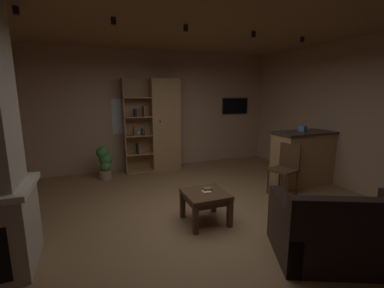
{
  "coord_description": "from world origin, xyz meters",
  "views": [
    {
      "loc": [
        -1.45,
        -3.28,
        1.81
      ],
      "look_at": [
        0.0,
        0.4,
        1.05
      ],
      "focal_mm": 24.25,
      "sensor_mm": 36.0,
      "label": 1
    }
  ],
  "objects_px": {
    "potted_floor_plant": "(105,161)",
    "tissue_box": "(303,128)",
    "kitchen_bar_counter": "(308,157)",
    "leather_couch": "(346,234)",
    "wall_mounted_tv": "(235,106)",
    "table_book_0": "(207,192)",
    "bookshelf_cabinet": "(161,125)",
    "coffee_table": "(205,199)",
    "dining_chair": "(286,165)",
    "table_book_1": "(207,189)"
  },
  "relations": [
    {
      "from": "potted_floor_plant",
      "to": "tissue_box",
      "type": "bearing_deg",
      "value": -25.15
    },
    {
      "from": "kitchen_bar_counter",
      "to": "leather_couch",
      "type": "bearing_deg",
      "value": -126.27
    },
    {
      "from": "wall_mounted_tv",
      "to": "table_book_0",
      "type": "bearing_deg",
      "value": -126.22
    },
    {
      "from": "bookshelf_cabinet",
      "to": "coffee_table",
      "type": "relative_size",
      "value": 3.66
    },
    {
      "from": "tissue_box",
      "to": "dining_chair",
      "type": "height_order",
      "value": "tissue_box"
    },
    {
      "from": "kitchen_bar_counter",
      "to": "table_book_0",
      "type": "height_order",
      "value": "kitchen_bar_counter"
    },
    {
      "from": "coffee_table",
      "to": "leather_couch",
      "type": "bearing_deg",
      "value": -51.01
    },
    {
      "from": "bookshelf_cabinet",
      "to": "table_book_0",
      "type": "height_order",
      "value": "bookshelf_cabinet"
    },
    {
      "from": "kitchen_bar_counter",
      "to": "table_book_1",
      "type": "xyz_separation_m",
      "value": [
        -2.61,
        -0.76,
        -0.06
      ]
    },
    {
      "from": "bookshelf_cabinet",
      "to": "coffee_table",
      "type": "bearing_deg",
      "value": -92.76
    },
    {
      "from": "bookshelf_cabinet",
      "to": "table_book_0",
      "type": "bearing_deg",
      "value": -92.55
    },
    {
      "from": "table_book_1",
      "to": "kitchen_bar_counter",
      "type": "bearing_deg",
      "value": 16.23
    },
    {
      "from": "dining_chair",
      "to": "wall_mounted_tv",
      "type": "relative_size",
      "value": 1.21
    },
    {
      "from": "dining_chair",
      "to": "wall_mounted_tv",
      "type": "xyz_separation_m",
      "value": [
        0.46,
        2.61,
        0.96
      ]
    },
    {
      "from": "leather_couch",
      "to": "coffee_table",
      "type": "height_order",
      "value": "leather_couch"
    },
    {
      "from": "leather_couch",
      "to": "wall_mounted_tv",
      "type": "xyz_separation_m",
      "value": [
        1.19,
        4.44,
        1.19
      ]
    },
    {
      "from": "bookshelf_cabinet",
      "to": "leather_couch",
      "type": "relative_size",
      "value": 1.27
    },
    {
      "from": "bookshelf_cabinet",
      "to": "dining_chair",
      "type": "bearing_deg",
      "value": -54.9
    },
    {
      "from": "table_book_0",
      "to": "bookshelf_cabinet",
      "type": "bearing_deg",
      "value": 87.45
    },
    {
      "from": "coffee_table",
      "to": "dining_chair",
      "type": "bearing_deg",
      "value": 14.53
    },
    {
      "from": "tissue_box",
      "to": "table_book_0",
      "type": "relative_size",
      "value": 1.03
    },
    {
      "from": "kitchen_bar_counter",
      "to": "dining_chair",
      "type": "height_order",
      "value": "kitchen_bar_counter"
    },
    {
      "from": "tissue_box",
      "to": "coffee_table",
      "type": "xyz_separation_m",
      "value": [
        -2.52,
        -0.84,
        -0.78
      ]
    },
    {
      "from": "table_book_0",
      "to": "kitchen_bar_counter",
      "type": "bearing_deg",
      "value": 16.81
    },
    {
      "from": "tissue_box",
      "to": "table_book_0",
      "type": "height_order",
      "value": "tissue_box"
    },
    {
      "from": "table_book_1",
      "to": "wall_mounted_tv",
      "type": "relative_size",
      "value": 0.16
    },
    {
      "from": "leather_couch",
      "to": "wall_mounted_tv",
      "type": "bearing_deg",
      "value": 74.94
    },
    {
      "from": "bookshelf_cabinet",
      "to": "dining_chair",
      "type": "xyz_separation_m",
      "value": [
        1.69,
        -2.4,
        -0.55
      ]
    },
    {
      "from": "kitchen_bar_counter",
      "to": "table_book_0",
      "type": "bearing_deg",
      "value": -163.19
    },
    {
      "from": "table_book_0",
      "to": "coffee_table",
      "type": "bearing_deg",
      "value": 121.92
    },
    {
      "from": "potted_floor_plant",
      "to": "wall_mounted_tv",
      "type": "xyz_separation_m",
      "value": [
        3.5,
        0.5,
        1.11
      ]
    },
    {
      "from": "coffee_table",
      "to": "dining_chair",
      "type": "distance_m",
      "value": 1.9
    },
    {
      "from": "table_book_0",
      "to": "table_book_1",
      "type": "relative_size",
      "value": 0.95
    },
    {
      "from": "coffee_table",
      "to": "table_book_0",
      "type": "bearing_deg",
      "value": -58.08
    },
    {
      "from": "table_book_1",
      "to": "dining_chair",
      "type": "height_order",
      "value": "dining_chair"
    },
    {
      "from": "table_book_1",
      "to": "wall_mounted_tv",
      "type": "distance_m",
      "value": 3.93
    },
    {
      "from": "table_book_1",
      "to": "dining_chair",
      "type": "bearing_deg",
      "value": 14.17
    },
    {
      "from": "tissue_box",
      "to": "dining_chair",
      "type": "relative_size",
      "value": 0.13
    },
    {
      "from": "dining_chair",
      "to": "tissue_box",
      "type": "bearing_deg",
      "value": 27.8
    },
    {
      "from": "table_book_0",
      "to": "potted_floor_plant",
      "type": "height_order",
      "value": "potted_floor_plant"
    },
    {
      "from": "table_book_0",
      "to": "leather_couch",
      "type": "bearing_deg",
      "value": -50.94
    },
    {
      "from": "tissue_box",
      "to": "potted_floor_plant",
      "type": "bearing_deg",
      "value": 154.85
    },
    {
      "from": "leather_couch",
      "to": "table_book_0",
      "type": "bearing_deg",
      "value": 129.06
    },
    {
      "from": "bookshelf_cabinet",
      "to": "leather_couch",
      "type": "bearing_deg",
      "value": -77.31
    },
    {
      "from": "bookshelf_cabinet",
      "to": "table_book_0",
      "type": "xyz_separation_m",
      "value": [
        -0.13,
        -2.89,
        -0.62
      ]
    },
    {
      "from": "kitchen_bar_counter",
      "to": "tissue_box",
      "type": "bearing_deg",
      "value": 158.6
    },
    {
      "from": "tissue_box",
      "to": "table_book_1",
      "type": "height_order",
      "value": "tissue_box"
    },
    {
      "from": "table_book_1",
      "to": "dining_chair",
      "type": "distance_m",
      "value": 1.84
    },
    {
      "from": "leather_couch",
      "to": "wall_mounted_tv",
      "type": "height_order",
      "value": "wall_mounted_tv"
    },
    {
      "from": "tissue_box",
      "to": "table_book_1",
      "type": "relative_size",
      "value": 0.98
    }
  ]
}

